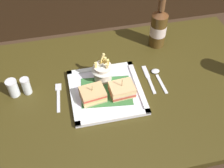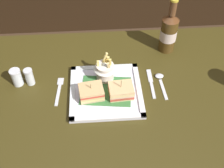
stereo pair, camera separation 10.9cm
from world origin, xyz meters
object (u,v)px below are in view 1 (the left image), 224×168
(fork, at_px, (58,95))
(fries_cup, at_px, (103,70))
(sandwich_half_right, at_px, (122,90))
(spoon, at_px, (157,75))
(pepper_shaker, at_px, (26,87))
(square_plate, at_px, (106,92))
(salt_shaker, at_px, (13,89))
(knife, at_px, (148,78))
(beer_bottle, at_px, (159,27))
(sandwich_half_left, at_px, (93,94))
(dining_table, at_px, (117,116))

(fork, bearing_deg, fries_cup, 13.12)
(sandwich_half_right, relative_size, spoon, 0.70)
(fork, height_order, spoon, spoon)
(fries_cup, distance_m, pepper_shaker, 0.30)
(spoon, relative_size, pepper_shaker, 1.89)
(square_plate, xyz_separation_m, pepper_shaker, (-0.30, 0.07, 0.03))
(spoon, xyz_separation_m, salt_shaker, (-0.58, 0.02, 0.03))
(knife, distance_m, pepper_shaker, 0.49)
(square_plate, bearing_deg, sandwich_half_right, -22.73)
(sandwich_half_right, bearing_deg, beer_bottle, 49.36)
(sandwich_half_right, distance_m, spoon, 0.19)
(sandwich_half_left, height_order, beer_bottle, beer_bottle)
(fork, distance_m, pepper_shaker, 0.13)
(dining_table, bearing_deg, fries_cup, 129.67)
(fork, distance_m, salt_shaker, 0.17)
(sandwich_half_right, bearing_deg, salt_shaker, 166.96)
(fries_cup, relative_size, fork, 0.80)
(pepper_shaker, bearing_deg, dining_table, -9.38)
(fork, bearing_deg, square_plate, -8.21)
(salt_shaker, bearing_deg, square_plate, -11.38)
(pepper_shaker, bearing_deg, spoon, -2.30)
(dining_table, relative_size, sandwich_half_left, 12.29)
(fork, relative_size, knife, 0.92)
(sandwich_half_right, bearing_deg, fries_cup, 120.63)
(dining_table, height_order, fork, fork)
(pepper_shaker, bearing_deg, fries_cup, -0.06)
(dining_table, distance_m, knife, 0.23)
(fork, xyz_separation_m, pepper_shaker, (-0.11, 0.04, 0.03))
(sandwich_half_right, height_order, fork, sandwich_half_right)
(beer_bottle, relative_size, spoon, 1.84)
(sandwich_half_right, height_order, pepper_shaker, sandwich_half_right)
(dining_table, height_order, beer_bottle, beer_bottle)
(dining_table, height_order, fries_cup, fries_cup)
(dining_table, relative_size, spoon, 8.89)
(sandwich_half_right, relative_size, pepper_shaker, 1.32)
(beer_bottle, bearing_deg, square_plate, -139.56)
(fork, height_order, salt_shaker, salt_shaker)
(knife, height_order, spoon, spoon)
(fries_cup, relative_size, spoon, 0.84)
(dining_table, xyz_separation_m, beer_bottle, (0.24, 0.23, 0.28))
(dining_table, relative_size, pepper_shaker, 16.80)
(salt_shaker, bearing_deg, beer_bottle, 15.23)
(knife, bearing_deg, sandwich_half_right, -153.15)
(dining_table, xyz_separation_m, fries_cup, (-0.05, 0.06, 0.24))
(sandwich_half_left, bearing_deg, beer_bottle, 37.98)
(sandwich_half_left, distance_m, pepper_shaker, 0.26)
(sandwich_half_left, bearing_deg, fries_cup, 58.53)
(dining_table, height_order, pepper_shaker, pepper_shaker)
(dining_table, distance_m, beer_bottle, 0.43)
(sandwich_half_right, distance_m, pepper_shaker, 0.37)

